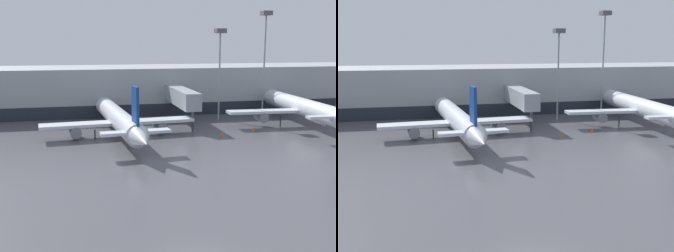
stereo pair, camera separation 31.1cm
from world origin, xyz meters
The scene contains 7 objects.
terminal_building centered at (0.05, 61.91, 4.50)m, with size 160.00×31.38×9.00m.
parked_jet_1 centered at (-1.18, 38.21, 2.59)m, with size 23.24×34.14×8.66m.
parked_jet_2 centered at (29.96, 39.63, 3.15)m, with size 26.26×33.15×10.57m.
traffic_cone_0 centered at (13.91, 34.69, 0.29)m, with size 0.38×0.38×0.58m.
traffic_cone_2 centered at (20.00, 37.20, 0.35)m, with size 0.48×0.48×0.70m.
apron_light_mast_4 centered at (27.85, 50.90, 15.31)m, with size 1.80×1.80×19.57m.
apron_light_mast_5 centered at (18.03, 48.28, 13.01)m, with size 1.80×1.80×16.24m.
Camera 1 is at (-7.35, -23.70, 13.98)m, focal length 45.00 mm.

